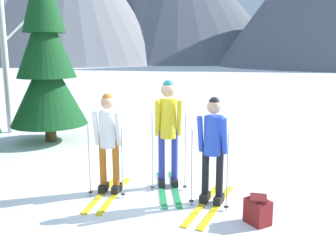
% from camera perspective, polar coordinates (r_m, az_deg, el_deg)
% --- Properties ---
extents(ground_plane, '(400.00, 400.00, 0.00)m').
position_cam_1_polar(ground_plane, '(6.35, -2.36, -9.71)').
color(ground_plane, white).
extents(skier_in_white, '(0.61, 1.60, 1.64)m').
position_cam_1_polar(skier_in_white, '(6.02, -9.12, -2.16)').
color(skier_in_white, yellow).
rests_on(skier_in_white, ground).
extents(skier_in_yellow, '(0.80, 1.71, 1.82)m').
position_cam_1_polar(skier_in_yellow, '(6.18, 0.02, -0.44)').
color(skier_in_yellow, green).
rests_on(skier_in_yellow, ground).
extents(skier_in_blue, '(0.61, 1.70, 1.64)m').
position_cam_1_polar(skier_in_blue, '(5.56, 6.89, -3.29)').
color(skier_in_blue, yellow).
rests_on(skier_in_blue, ground).
extents(pine_tree_mid, '(1.90, 1.90, 4.60)m').
position_cam_1_polar(pine_tree_mid, '(9.81, -18.19, 9.82)').
color(pine_tree_mid, '#51381E').
rests_on(pine_tree_mid, ground).
extents(birch_tree_tall, '(1.11, 0.86, 5.47)m').
position_cam_1_polar(birch_tree_tall, '(11.35, -23.99, 13.02)').
color(birch_tree_tall, silver).
rests_on(birch_tree_tall, ground).
extents(backpack_on_snow_front, '(0.39, 0.40, 0.38)m').
position_cam_1_polar(backpack_on_snow_front, '(5.26, 13.58, -12.46)').
color(backpack_on_snow_front, maroon).
rests_on(backpack_on_snow_front, ground).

